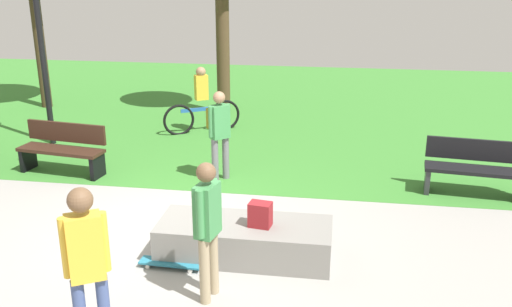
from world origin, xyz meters
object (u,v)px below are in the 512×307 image
Objects in this scene: skateboard_by_ledge at (171,263)px; concrete_ledge at (245,240)px; backpack_on_ledge at (260,215)px; skater_watching at (208,222)px; skater_performing_trick at (87,261)px; park_bench_far_right at (63,147)px; park_bench_near_lamppost at (475,167)px; pedestrian_with_backpack at (219,128)px; lamp_post at (39,26)px; cyclist_on_bicycle at (202,105)px.

concrete_ledge is at bearing 26.34° from skateboard_by_ledge.
backpack_on_ledge is 1.11m from skater_watching.
skater_performing_trick reaches higher than concrete_ledge.
park_bench_far_right reaches higher than concrete_ledge.
park_bench_near_lamppost is (3.18, 2.68, -0.15)m from backpack_on_ledge.
pedestrian_with_backpack is (-0.91, 2.67, 0.72)m from concrete_ledge.
lamp_post is (-8.29, 1.55, 1.98)m from park_bench_near_lamppost.
lamp_post is at bearing 120.94° from skater_performing_trick.
skater_watching is 0.41× the size of lamp_post.
park_bench_near_lamppost is at bearing -0.44° from pedestrian_with_backpack.
skater_watching is at bearing -45.06° from park_bench_far_right.
pedestrian_with_backpack reaches higher than park_bench_near_lamppost.
skateboard_by_ledge is 0.49× the size of park_bench_near_lamppost.
park_bench_near_lamppost is 8.67m from lamp_post.
pedestrian_with_backpack is (-0.04, 3.10, 0.89)m from skateboard_by_ledge.
park_bench_far_right is 1.05× the size of cyclist_on_bicycle.
pedestrian_with_backpack is (-1.12, 2.71, 0.32)m from backpack_on_ledge.
park_bench_near_lamppost is at bearing -28.50° from cyclist_on_bicycle.
backpack_on_ledge is at bearing -39.63° from lamp_post.
pedestrian_with_backpack is 1.01× the size of cyclist_on_bicycle.
concrete_ledge is 1.36× the size of skater_watching.
park_bench_near_lamppost is at bearing 37.89° from concrete_ledge.
cyclist_on_bicycle is at bearing 151.50° from park_bench_near_lamppost.
backpack_on_ledge is 1.28m from skateboard_by_ledge.
lamp_post reaches higher than backpack_on_ledge.
skater_performing_trick is 5.47m from park_bench_far_right.
skater_performing_trick is 1.07× the size of park_bench_near_lamppost.
park_bench_near_lamppost is 1.00× the size of park_bench_far_right.
park_bench_far_right is (-2.93, 3.01, 0.42)m from skateboard_by_ledge.
concrete_ledge is 1.36× the size of park_bench_near_lamppost.
lamp_post is 2.52× the size of pedestrian_with_backpack.
pedestrian_with_backpack is at bearing 87.79° from skater_performing_trick.
backpack_on_ledge is 5.98m from cyclist_on_bicycle.
park_bench_near_lamppost is at bearing -131.07° from backpack_on_ledge.
skateboard_by_ledge is at bearing -48.93° from lamp_post.
backpack_on_ledge is 0.40× the size of skateboard_by_ledge.
skater_watching reaches higher than cyclist_on_bicycle.
lamp_post is (-4.67, 5.20, 1.50)m from skater_watching.
park_bench_near_lamppost and park_bench_far_right have the same top height.
pedestrian_with_backpack reaches higher than backpack_on_ledge.
cyclist_on_bicycle is at bearing 24.52° from lamp_post.
skater_performing_trick is 1.10× the size of pedestrian_with_backpack.
skater_performing_trick is 4.83m from pedestrian_with_backpack.
skater_watching is 1.03× the size of pedestrian_with_backpack.
park_bench_far_right is 1.03× the size of pedestrian_with_backpack.
skater_watching reaches higher than concrete_ledge.
concrete_ledge is 1.42× the size of cyclist_on_bicycle.
skateboard_by_ledge is 6.09m from cyclist_on_bicycle.
cyclist_on_bicycle is (-1.03, 2.87, -0.32)m from pedestrian_with_backpack.
backpack_on_ledge is 0.19× the size of park_bench_far_right.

